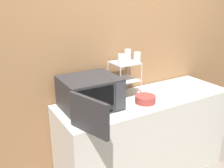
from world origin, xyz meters
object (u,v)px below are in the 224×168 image
object	(u,v)px
microwave	(90,94)
glass_back_right	(128,54)
glass_front_left	(121,60)
glass_front_right	(137,58)
bowl	(145,99)
dish_rack	(124,72)

from	to	relation	value
microwave	glass_back_right	bearing A→B (deg)	18.19
microwave	glass_back_right	world-z (taller)	glass_back_right
glass_front_left	glass_front_right	bearing A→B (deg)	-3.41
glass_back_right	glass_front_right	size ratio (longest dim) A/B	1.00
bowl	glass_front_left	bearing A→B (deg)	135.96
dish_rack	glass_front_right	world-z (taller)	glass_front_right
dish_rack	glass_front_right	bearing A→B (deg)	-43.54
bowl	glass_back_right	bearing A→B (deg)	89.48
dish_rack	bowl	xyz separation A→B (m)	(0.08, -0.24, -0.22)
glass_front_right	bowl	bearing A→B (deg)	-91.40
glass_front_left	dish_rack	bearing A→B (deg)	39.69
dish_rack	bowl	bearing A→B (deg)	-70.65
glass_front_left	glass_front_right	size ratio (longest dim) A/B	1.00
microwave	bowl	world-z (taller)	microwave
glass_front_left	glass_back_right	xyz separation A→B (m)	(0.17, 0.15, 0.00)
microwave	glass_front_left	size ratio (longest dim) A/B	7.70
bowl	microwave	bearing A→B (deg)	163.97
microwave	glass_front_right	world-z (taller)	glass_front_right
microwave	glass_front_left	distance (m)	0.43
glass_front_right	dish_rack	bearing A→B (deg)	136.46
microwave	bowl	bearing A→B (deg)	-16.03
microwave	glass_front_right	distance (m)	0.57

